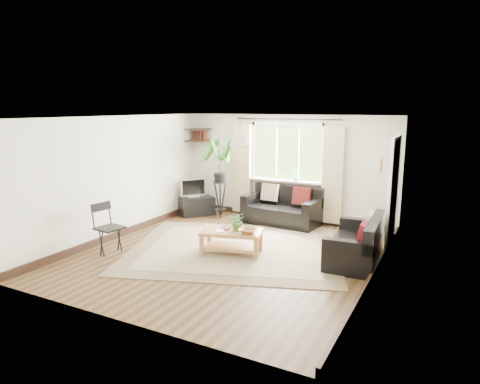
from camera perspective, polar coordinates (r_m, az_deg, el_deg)
The scene contains 24 objects.
floor at distance 7.70m, azimuth -1.38°, elevation -8.21°, with size 5.50×5.50×0.00m, color black.
ceiling at distance 7.26m, azimuth -1.48°, elevation 9.94°, with size 5.50×5.50×0.00m, color white.
wall_back at distance 9.85m, azimuth 6.32°, elevation 3.25°, with size 5.00×0.02×2.40m, color beige.
wall_front at distance 5.21m, azimuth -16.20°, elevation -4.44°, with size 5.00×0.02×2.40m, color beige.
wall_left at distance 8.85m, azimuth -15.76°, elevation 1.97°, with size 0.02×5.50×2.40m, color beige.
wall_right at distance 6.58m, azimuth 18.02°, elevation -1.30°, with size 0.02×5.50×2.40m, color beige.
rug at distance 7.93m, azimuth -0.70°, elevation -7.53°, with size 3.76×3.22×0.02m, color #BAB290.
window at distance 9.77m, azimuth 6.28°, elevation 5.25°, with size 2.50×0.16×2.16m, color white, non-canonical shape.
door at distance 8.27m, azimuth 19.72°, elevation -0.32°, with size 0.06×0.96×2.06m, color silver.
corner_shelf at distance 10.58m, azimuth -5.63°, elevation 7.57°, with size 0.50×0.50×0.34m, color black, non-canonical shape.
pendant_lamp at distance 7.63m, azimuth 0.00°, elevation 7.38°, with size 0.36×0.36×0.54m, color beige, non-canonical shape.
wall_sconce at distance 6.79m, azimuth 18.14°, elevation 3.70°, with size 0.12×0.12×0.28m, color beige, non-canonical shape.
sofa_back at distance 9.54m, azimuth 5.59°, elevation -1.94°, with size 1.68×0.84×0.79m, color black, non-canonical shape.
sofa_right at distance 7.49m, azimuth 15.07°, elevation -6.25°, with size 0.77×1.55×0.73m, color black, non-canonical shape.
coffee_table at distance 7.62m, azimuth -1.12°, elevation -6.70°, with size 1.06×0.58×0.43m, color brown, non-canonical shape.
table_plant at distance 7.54m, azimuth -0.33°, elevation -3.87°, with size 0.30×0.26×0.33m, color #326227.
bowl at distance 7.40m, azimuth 1.04°, elevation -5.21°, with size 0.31×0.31×0.08m, color olive.
book_a at distance 7.53m, azimuth -3.29°, elevation -5.16°, with size 0.15×0.20×0.02m, color white.
book_b at distance 7.71m, azimuth -2.47°, elevation -4.73°, with size 0.17×0.23×0.02m, color #542521.
tv_stand at distance 10.36m, azimuth -5.78°, elevation -1.89°, with size 0.80×0.45×0.43m, color black.
tv at distance 10.31m, azimuth -6.26°, elevation 0.62°, with size 0.62×0.21×0.47m, color #A5A5AA, non-canonical shape.
palm_stand at distance 9.91m, azimuth -2.68°, elevation 1.82°, with size 0.73×0.73×1.88m, color black, non-canonical shape.
folding_chair at distance 7.93m, azimuth -16.97°, elevation -4.73°, with size 0.47×0.47×0.90m, color black, non-canonical shape.
sill_plant at distance 9.68m, azimuth 7.42°, elevation 2.26°, with size 0.14×0.10×0.27m, color #2D6023.
Camera 1 is at (3.51, -6.36, 2.58)m, focal length 32.00 mm.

